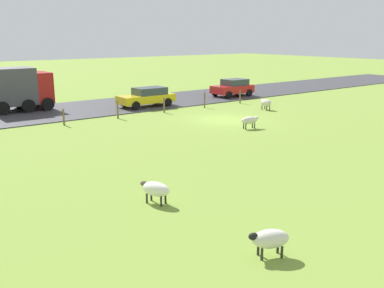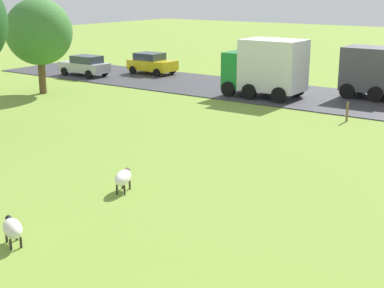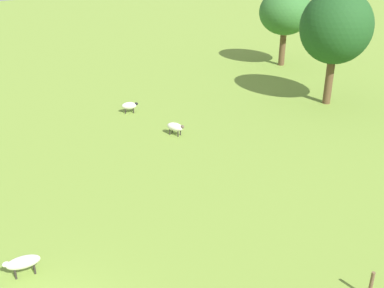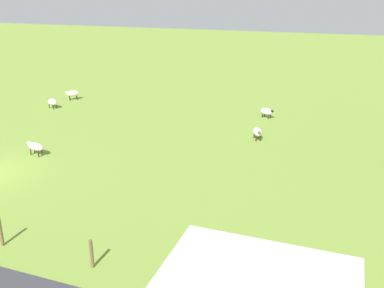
{
  "view_description": "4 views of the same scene",
  "coord_description": "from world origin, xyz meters",
  "px_view_note": "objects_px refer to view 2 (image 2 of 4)",
  "views": [
    {
      "loc": [
        -21.88,
        19.26,
        5.56
      ],
      "look_at": [
        -6.06,
        7.27,
        0.6
      ],
      "focal_mm": 40.85,
      "sensor_mm": 36.0,
      "label": 1
    },
    {
      "loc": [
        -23.64,
        -0.71,
        6.85
      ],
      "look_at": [
        -5.48,
        12.14,
        0.63
      ],
      "focal_mm": 52.52,
      "sensor_mm": 36.0,
      "label": 2
    },
    {
      "loc": [
        10.27,
        -2.02,
        10.75
      ],
      "look_at": [
        -7.16,
        10.93,
        0.71
      ],
      "focal_mm": 42.02,
      "sensor_mm": 36.0,
      "label": 3
    },
    {
      "loc": [
        15.04,
        16.67,
        8.91
      ],
      "look_at": [
        -6.26,
        8.89,
        0.64
      ],
      "focal_mm": 40.18,
      "sensor_mm": 36.0,
      "label": 4
    }
  ],
  "objects_px": {
    "sheep_2": "(123,178)",
    "car_4": "(152,63)",
    "tree_0": "(39,32)",
    "car_1": "(85,65)",
    "truck_1": "(266,67)",
    "sheep_4": "(12,228)",
    "truck_0": "(379,71)"
  },
  "relations": [
    {
      "from": "truck_1",
      "to": "car_1",
      "type": "relative_size",
      "value": 1.19
    },
    {
      "from": "sheep_4",
      "to": "truck_0",
      "type": "relative_size",
      "value": 0.25
    },
    {
      "from": "truck_1",
      "to": "car_1",
      "type": "bearing_deg",
      "value": 91.24
    },
    {
      "from": "sheep_4",
      "to": "tree_0",
      "type": "relative_size",
      "value": 0.18
    },
    {
      "from": "sheep_2",
      "to": "truck_1",
      "type": "xyz_separation_m",
      "value": [
        18.22,
        4.18,
        1.48
      ]
    },
    {
      "from": "sheep_4",
      "to": "tree_0",
      "type": "distance_m",
      "value": 23.82
    },
    {
      "from": "truck_1",
      "to": "car_4",
      "type": "distance_m",
      "value": 12.84
    },
    {
      "from": "sheep_2",
      "to": "car_4",
      "type": "distance_m",
      "value": 27.29
    },
    {
      "from": "sheep_2",
      "to": "truck_1",
      "type": "relative_size",
      "value": 0.24
    },
    {
      "from": "tree_0",
      "to": "truck_0",
      "type": "distance_m",
      "value": 21.96
    },
    {
      "from": "truck_0",
      "to": "car_1",
      "type": "distance_m",
      "value": 22.39
    },
    {
      "from": "sheep_2",
      "to": "car_1",
      "type": "bearing_deg",
      "value": 48.45
    },
    {
      "from": "car_4",
      "to": "truck_0",
      "type": "bearing_deg",
      "value": -89.64
    },
    {
      "from": "sheep_4",
      "to": "car_1",
      "type": "distance_m",
      "value": 30.64
    },
    {
      "from": "sheep_4",
      "to": "car_4",
      "type": "bearing_deg",
      "value": 32.28
    },
    {
      "from": "car_1",
      "to": "truck_0",
      "type": "bearing_deg",
      "value": -79.71
    },
    {
      "from": "car_1",
      "to": "tree_0",
      "type": "bearing_deg",
      "value": -155.9
    },
    {
      "from": "sheep_2",
      "to": "car_4",
      "type": "height_order",
      "value": "car_4"
    },
    {
      "from": "truck_0",
      "to": "truck_1",
      "type": "distance_m",
      "value": 7.06
    },
    {
      "from": "car_4",
      "to": "sheep_4",
      "type": "bearing_deg",
      "value": -147.72
    },
    {
      "from": "tree_0",
      "to": "sheep_4",
      "type": "bearing_deg",
      "value": -132.31
    },
    {
      "from": "truck_1",
      "to": "car_4",
      "type": "xyz_separation_m",
      "value": [
        3.54,
        12.3,
        -1.06
      ]
    },
    {
      "from": "tree_0",
      "to": "sheep_2",
      "type": "bearing_deg",
      "value": -122.72
    },
    {
      "from": "truck_1",
      "to": "truck_0",
      "type": "bearing_deg",
      "value": -58.85
    },
    {
      "from": "sheep_2",
      "to": "car_4",
      "type": "bearing_deg",
      "value": 37.15
    },
    {
      "from": "car_1",
      "to": "car_4",
      "type": "height_order",
      "value": "car_4"
    },
    {
      "from": "tree_0",
      "to": "truck_0",
      "type": "xyz_separation_m",
      "value": [
        10.9,
        -18.93,
        -2.27
      ]
    },
    {
      "from": "sheep_4",
      "to": "car_4",
      "type": "relative_size",
      "value": 0.29
    },
    {
      "from": "sheep_2",
      "to": "car_4",
      "type": "xyz_separation_m",
      "value": [
        21.75,
        16.48,
        0.42
      ]
    },
    {
      "from": "sheep_2",
      "to": "sheep_4",
      "type": "bearing_deg",
      "value": -175.94
    },
    {
      "from": "tree_0",
      "to": "car_4",
      "type": "relative_size",
      "value": 1.61
    },
    {
      "from": "tree_0",
      "to": "truck_1",
      "type": "distance_m",
      "value": 14.93
    }
  ]
}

